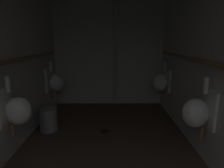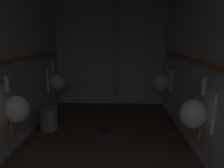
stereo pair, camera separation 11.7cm
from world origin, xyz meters
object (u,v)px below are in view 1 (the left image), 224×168
at_px(floor_drain, 104,131).
at_px(standpipe_back_wall, 114,53).
at_px(urinal_right_mid, 196,112).
at_px(waste_bin, 48,120).
at_px(urinal_right_far, 160,82).
at_px(urinal_left_mid, 16,110).
at_px(urinal_left_far, 54,82).

bearing_deg(floor_drain, standpipe_back_wall, 82.20).
xyz_separation_m(urinal_right_mid, waste_bin, (-2.01, 0.83, -0.45)).
bearing_deg(urinal_right_far, waste_bin, -157.86).
bearing_deg(floor_drain, urinal_left_mid, -144.45).
relative_size(floor_drain, waste_bin, 0.38).
distance_m(urinal_left_far, waste_bin, 0.92).
bearing_deg(urinal_left_far, waste_bin, -83.28).
bearing_deg(waste_bin, urinal_left_far, 96.72).
distance_m(urinal_left_far, floor_drain, 1.46).
xyz_separation_m(urinal_left_mid, urinal_right_far, (2.10, 1.58, 0.00)).
distance_m(urinal_left_far, urinal_right_mid, 2.66).
bearing_deg(urinal_left_mid, standpipe_back_wall, 59.88).
bearing_deg(urinal_left_mid, waste_bin, 82.97).
xyz_separation_m(urinal_left_mid, urinal_right_mid, (2.10, -0.07, 0.00)).
bearing_deg(standpipe_back_wall, urinal_left_far, -157.64).
height_order(urinal_right_mid, urinal_right_far, same).
bearing_deg(urinal_left_mid, urinal_right_far, 36.93).
relative_size(urinal_right_mid, standpipe_back_wall, 0.33).
relative_size(urinal_right_mid, urinal_right_far, 1.00).
height_order(floor_drain, waste_bin, waste_bin).
xyz_separation_m(urinal_right_far, standpipe_back_wall, (-0.91, 0.47, 0.54)).
distance_m(urinal_left_far, standpipe_back_wall, 1.40).
bearing_deg(urinal_right_far, urinal_right_mid, -90.00).
relative_size(urinal_left_mid, urinal_left_far, 1.00).
bearing_deg(urinal_left_mid, urinal_right_mid, -1.93).
height_order(standpipe_back_wall, waste_bin, standpipe_back_wall).
bearing_deg(urinal_left_far, urinal_right_mid, -37.84).
height_order(urinal_left_mid, floor_drain, urinal_left_mid).
height_order(urinal_right_mid, floor_drain, urinal_right_mid).
distance_m(standpipe_back_wall, floor_drain, 1.78).
distance_m(urinal_left_mid, urinal_right_mid, 2.10).
relative_size(urinal_left_mid, floor_drain, 5.39).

